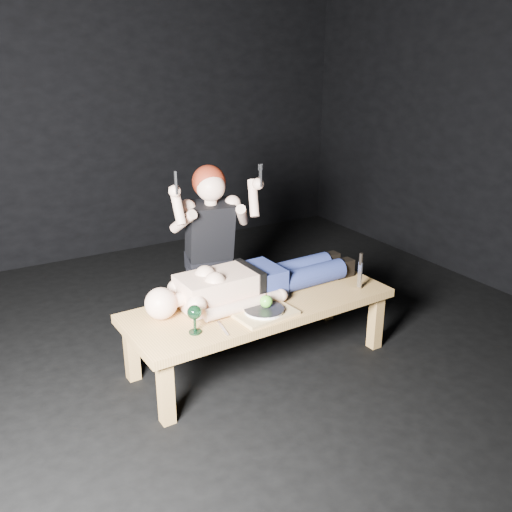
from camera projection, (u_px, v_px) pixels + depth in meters
name	position (u px, v px, depth m)	size (l,w,h in m)	color
ground	(240.00, 355.00, 3.87)	(5.00, 5.00, 0.00)	black
back_wall	(114.00, 103.00, 5.36)	(5.00, 5.00, 0.00)	black
table	(260.00, 332.00, 3.70)	(1.77, 0.66, 0.45)	tan
lying_man	(257.00, 276.00, 3.69)	(1.70, 0.52, 0.25)	beige
kneeling_woman	(207.00, 246.00, 4.04)	(0.69, 0.77, 1.30)	black
serving_tray	(264.00, 313.00, 3.44)	(0.37, 0.27, 0.02)	tan
plate	(264.00, 310.00, 3.43)	(0.25, 0.25, 0.02)	white
apple	(266.00, 301.00, 3.43)	(0.08, 0.08, 0.08)	green
goblet	(195.00, 319.00, 3.19)	(0.08, 0.08, 0.17)	black
fork_flat	(223.00, 328.00, 3.27)	(0.02, 0.19, 0.01)	#B2B2B7
knife_flat	(285.00, 309.00, 3.52)	(0.02, 0.19, 0.01)	#B2B2B7
spoon_flat	(268.00, 308.00, 3.53)	(0.02, 0.19, 0.01)	#B2B2B7
carving_knife	(360.00, 271.00, 3.77)	(0.03, 0.04, 0.26)	#B2B2B7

